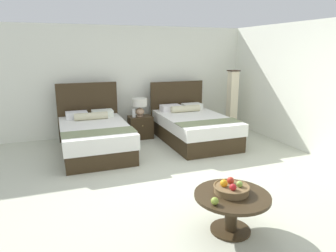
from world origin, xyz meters
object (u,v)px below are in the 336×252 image
nightstand (140,127)px  floor_lamp_corner (232,101)px  coffee_table (232,204)px  loose_apple (215,201)px  vase (134,113)px  bed_near_window (95,136)px  fruit_bowl (231,188)px  table_lamp (140,105)px  bed_near_corner (193,127)px

nightstand → floor_lamp_corner: size_ratio=0.35×
coffee_table → loose_apple: size_ratio=10.42×
nightstand → vase: vase is taller
vase → coffee_table: vase is taller
vase → nightstand: bearing=14.2°
bed_near_window → fruit_bowl: size_ratio=5.10×
loose_apple → nightstand: bearing=85.3°
coffee_table → fruit_bowl: fruit_bowl is taller
nightstand → loose_apple: bearing=-94.7°
nightstand → vase: bearing=-165.8°
nightstand → table_lamp: bearing=90.0°
coffee_table → floor_lamp_corner: floor_lamp_corner is taller
table_lamp → loose_apple: 4.16m
nightstand → table_lamp: (0.00, 0.02, 0.52)m
nightstand → vase: (-0.16, -0.04, 0.35)m
vase → coffee_table: size_ratio=0.22×
loose_apple → vase: bearing=87.5°
bed_near_corner → loose_apple: bearing=-111.5°
bed_near_corner → coffee_table: size_ratio=2.53×
vase → coffee_table: (0.12, -3.94, -0.28)m
bed_near_corner → nightstand: size_ratio=4.03×
bed_near_corner → table_lamp: size_ratio=5.18×
bed_near_corner → nightstand: bed_near_corner is taller
bed_near_window → nightstand: (1.11, 0.65, -0.07)m
bed_near_window → nightstand: 1.29m
bed_near_window → bed_near_corner: 2.14m
table_lamp → floor_lamp_corner: (2.35, -0.10, -0.02)m
bed_near_window → vase: 1.17m
bed_near_window → vase: bearing=32.6°
bed_near_window → floor_lamp_corner: (3.47, 0.57, 0.42)m
bed_near_window → bed_near_corner: (2.14, -0.00, -0.00)m
floor_lamp_corner → table_lamp: bearing=177.5°
table_lamp → vase: bearing=-159.1°
bed_near_window → bed_near_corner: bed_near_window is taller
nightstand → fruit_bowl: fruit_bowl is taller
coffee_table → fruit_bowl: (0.01, 0.04, 0.17)m
bed_near_corner → loose_apple: 3.73m
loose_apple → floor_lamp_corner: bearing=56.3°
bed_near_window → floor_lamp_corner: size_ratio=1.37×
fruit_bowl → loose_apple: (-0.30, -0.18, -0.01)m
bed_near_corner → table_lamp: (-1.03, 0.67, 0.44)m
nightstand → fruit_bowl: 3.94m
table_lamp → floor_lamp_corner: 2.36m
floor_lamp_corner → bed_near_window: bearing=-170.7°
bed_near_window → nightstand: bed_near_window is taller
table_lamp → fruit_bowl: (-0.03, -3.96, -0.27)m
table_lamp → loose_apple: (-0.34, -4.13, -0.28)m
fruit_bowl → floor_lamp_corner: 4.54m
coffee_table → bed_near_corner: bearing=72.2°
table_lamp → bed_near_window: bearing=-149.0°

